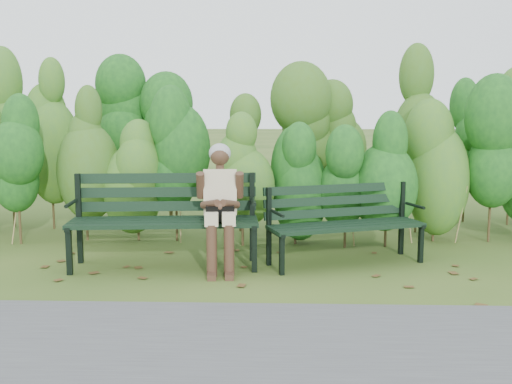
{
  "coord_description": "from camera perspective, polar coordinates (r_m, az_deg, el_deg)",
  "views": [
    {
      "loc": [
        0.21,
        -5.64,
        1.6
      ],
      "look_at": [
        0.0,
        0.35,
        0.75
      ],
      "focal_mm": 42.0,
      "sensor_mm": 36.0,
      "label": 1
    }
  ],
  "objects": [
    {
      "name": "hedge_band",
      "position": [
        7.51,
        0.4,
        5.45
      ],
      "size": [
        11.04,
        1.67,
        2.42
      ],
      "color": "#47381E",
      "rests_on": "ground"
    },
    {
      "name": "bench_right",
      "position": [
        6.25,
        8.23,
        -2.4
      ],
      "size": [
        1.69,
        1.03,
        0.8
      ],
      "color": "black",
      "rests_on": "ground"
    },
    {
      "name": "bench_left",
      "position": [
        6.13,
        -8.67,
        -1.9
      ],
      "size": [
        1.91,
        0.77,
        0.93
      ],
      "color": "black",
      "rests_on": "ground"
    },
    {
      "name": "footpath",
      "position": [
        3.79,
        -1.39,
        -16.75
      ],
      "size": [
        60.0,
        2.5,
        0.01
      ],
      "primitive_type": "cube",
      "color": "#474749",
      "rests_on": "ground"
    },
    {
      "name": "leaf_litter",
      "position": [
        5.81,
        4.38,
        -7.9
      ],
      "size": [
        5.49,
        2.16,
        0.01
      ],
      "color": "brown",
      "rests_on": "ground"
    },
    {
      "name": "seated_woman",
      "position": [
        5.89,
        -3.44,
        -0.56
      ],
      "size": [
        0.48,
        0.7,
        1.25
      ],
      "color": "beige",
      "rests_on": "ground"
    },
    {
      "name": "ground",
      "position": [
        5.86,
        -0.12,
        -7.76
      ],
      "size": [
        80.0,
        80.0,
        0.0
      ],
      "primitive_type": "plane",
      "color": "#314F19"
    }
  ]
}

